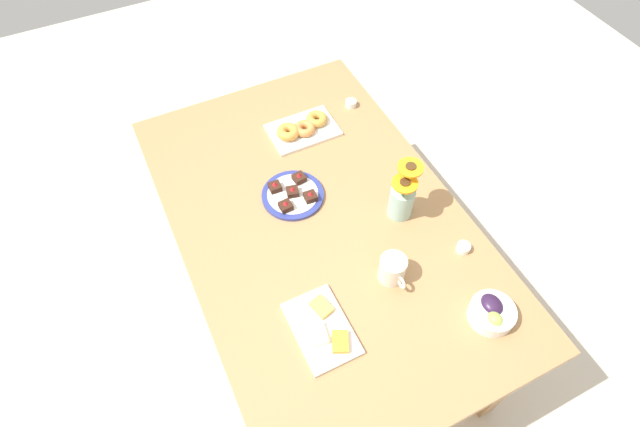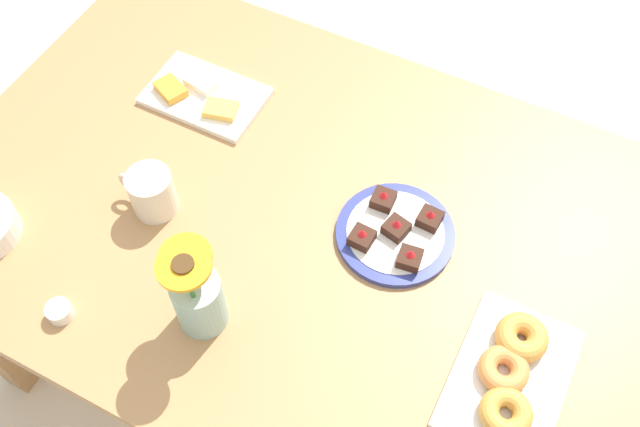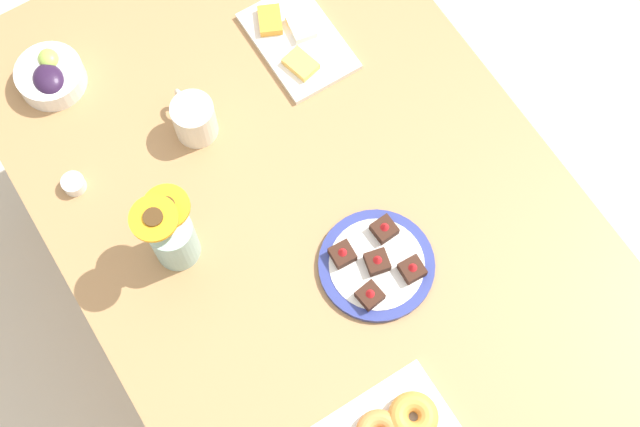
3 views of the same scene
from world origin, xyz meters
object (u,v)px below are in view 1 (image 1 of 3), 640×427
object	(u,v)px
croissant_platter	(302,128)
coffee_mug	(393,269)
grape_bowl	(492,312)
jam_cup_berry	(351,103)
dessert_plate	(293,194)
cheese_platter	(323,328)
flower_vase	(402,199)
dining_table	(320,233)
jam_cup_honey	(463,247)

from	to	relation	value
croissant_platter	coffee_mug	bearing A→B (deg)	-1.58
grape_bowl	jam_cup_berry	size ratio (longest dim) A/B	3.05
croissant_platter	grape_bowl	bearing A→B (deg)	10.52
coffee_mug	croissant_platter	bearing A→B (deg)	178.42
dessert_plate	grape_bowl	bearing A→B (deg)	26.85
cheese_platter	flower_vase	world-z (taller)	flower_vase
cheese_platter	croissant_platter	distance (m)	0.88
dining_table	jam_cup_honey	bearing A→B (deg)	49.52
cheese_platter	dessert_plate	distance (m)	0.55
dining_table	jam_cup_honey	xyz separation A→B (m)	(0.33, 0.39, 0.10)
coffee_mug	grape_bowl	bearing A→B (deg)	38.46
dessert_plate	flower_vase	xyz separation A→B (m)	(0.24, 0.32, 0.07)
flower_vase	coffee_mug	bearing A→B (deg)	-37.16
jam_cup_berry	croissant_platter	bearing A→B (deg)	-78.40
cheese_platter	croissant_platter	bearing A→B (deg)	159.21
coffee_mug	jam_cup_honey	size ratio (longest dim) A/B	2.61
jam_cup_berry	flower_vase	size ratio (longest dim) A/B	0.20
coffee_mug	flower_vase	world-z (taller)	flower_vase
jam_cup_berry	flower_vase	xyz separation A→B (m)	(0.59, -0.11, 0.07)
cheese_platter	flower_vase	bearing A→B (deg)	122.19
cheese_platter	jam_cup_berry	distance (m)	1.04
grape_bowl	dessert_plate	world-z (taller)	grape_bowl
jam_cup_berry	grape_bowl	bearing A→B (deg)	-3.64
dining_table	grape_bowl	world-z (taller)	grape_bowl
jam_cup_honey	jam_cup_berry	distance (m)	0.82
coffee_mug	jam_cup_berry	world-z (taller)	coffee_mug
coffee_mug	grape_bowl	xyz separation A→B (m)	(0.26, 0.21, -0.02)
grape_bowl	croissant_platter	distance (m)	1.03
flower_vase	jam_cup_honey	bearing A→B (deg)	25.88
grape_bowl	jam_cup_berry	world-z (taller)	grape_bowl
coffee_mug	flower_vase	size ratio (longest dim) A/B	0.52
grape_bowl	jam_cup_honey	bearing A→B (deg)	163.97
dessert_plate	flower_vase	bearing A→B (deg)	53.08
grape_bowl	croissant_platter	world-z (taller)	grape_bowl
grape_bowl	flower_vase	xyz separation A→B (m)	(-0.48, -0.04, 0.05)
grape_bowl	jam_cup_honey	xyz separation A→B (m)	(-0.24, 0.07, -0.01)
coffee_mug	dessert_plate	bearing A→B (deg)	-161.18
jam_cup_berry	jam_cup_honey	bearing A→B (deg)	0.15
jam_cup_berry	dessert_plate	bearing A→B (deg)	-51.36
dining_table	jam_cup_honey	world-z (taller)	jam_cup_honey
grape_bowl	jam_cup_berry	bearing A→B (deg)	176.36
flower_vase	dessert_plate	bearing A→B (deg)	-126.92
dining_table	jam_cup_berry	distance (m)	0.63
jam_cup_berry	cheese_platter	bearing A→B (deg)	-33.03
coffee_mug	flower_vase	distance (m)	0.27
dessert_plate	jam_cup_honey	bearing A→B (deg)	42.36
jam_cup_honey	flower_vase	distance (m)	0.27
croissant_platter	jam_cup_honey	world-z (taller)	croissant_platter
croissant_platter	jam_cup_berry	xyz separation A→B (m)	(-0.05, 0.26, -0.01)
dining_table	jam_cup_berry	xyz separation A→B (m)	(-0.49, 0.39, 0.10)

